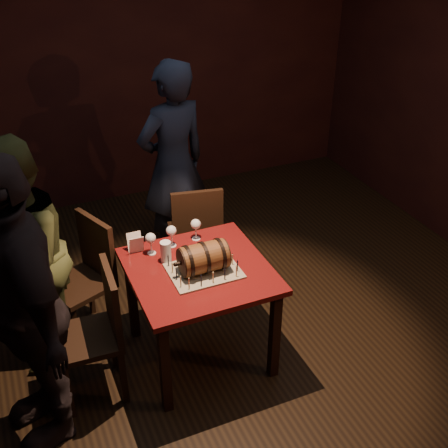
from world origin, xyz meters
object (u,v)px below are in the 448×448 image
object	(u,v)px
barrel_cake	(204,258)
chair_back	(196,231)
wine_glass_left	(151,239)
pub_table	(199,282)
chair_left_front	(99,327)
chair_left_rear	(88,272)
wine_glass_right	(196,225)
person_back	(173,165)
wine_glass_mid	(171,232)
person_left_rear	(22,259)
person_left_front	(25,307)
pint_of_ale	(166,252)

from	to	relation	value
barrel_cake	chair_back	xyz separation A→B (m)	(0.26, 0.84, -0.34)
chair_back	wine_glass_left	bearing A→B (deg)	-135.33
pub_table	chair_left_front	size ratio (longest dim) A/B	0.97
barrel_cake	chair_left_rear	xyz separation A→B (m)	(-0.66, 0.62, -0.34)
wine_glass_right	chair_left_rear	distance (m)	0.86
chair_back	person_back	distance (m)	0.62
wine_glass_mid	chair_left_front	world-z (taller)	chair_left_front
wine_glass_right	chair_left_front	world-z (taller)	chair_left_front
barrel_cake	chair_left_front	xyz separation A→B (m)	(-0.71, 0.01, -0.34)
barrel_cake	wine_glass_mid	size ratio (longest dim) A/B	2.24
wine_glass_left	chair_left_front	world-z (taller)	chair_left_front
chair_left_front	person_left_rear	world-z (taller)	person_left_rear
wine_glass_left	person_left_front	size ratio (longest dim) A/B	0.09
pub_table	pint_of_ale	xyz separation A→B (m)	(-0.17, 0.16, 0.18)
person_back	person_left_front	size ratio (longest dim) A/B	0.96
wine_glass_left	person_left_front	world-z (taller)	person_left_front
wine_glass_left	wine_glass_mid	xyz separation A→B (m)	(0.16, 0.03, -0.00)
chair_left_front	person_left_front	bearing A→B (deg)	-159.48
wine_glass_left	person_left_rear	bearing A→B (deg)	168.75
wine_glass_left	pint_of_ale	bearing A→B (deg)	-63.26
barrel_cake	pint_of_ale	distance (m)	0.28
person_left_front	wine_glass_mid	bearing A→B (deg)	106.33
pint_of_ale	person_left_rear	world-z (taller)	person_left_rear
barrel_cake	wine_glass_left	world-z (taller)	barrel_cake
wine_glass_mid	wine_glass_right	xyz separation A→B (m)	(0.18, 0.02, 0.00)
wine_glass_mid	pint_of_ale	size ratio (longest dim) A/B	1.07
wine_glass_left	wine_glass_right	size ratio (longest dim) A/B	1.00
barrel_cake	wine_glass_right	world-z (taller)	barrel_cake
wine_glass_right	chair_left_rear	world-z (taller)	chair_left_rear
chair_back	person_left_front	xyz separation A→B (m)	(-1.36, -0.98, 0.40)
wine_glass_mid	chair_back	size ratio (longest dim) A/B	0.17
chair_back	pint_of_ale	bearing A→B (deg)	-125.27
person_left_front	chair_left_front	bearing A→B (deg)	100.04
person_back	person_left_rear	bearing A→B (deg)	17.78
pub_table	chair_back	distance (m)	0.85
chair_left_front	person_left_rear	xyz separation A→B (m)	(-0.36, 0.49, 0.30)
pint_of_ale	chair_left_rear	distance (m)	0.69
wine_glass_right	person_left_front	size ratio (longest dim) A/B	0.09
barrel_cake	wine_glass_right	size ratio (longest dim) A/B	2.24
person_left_rear	person_left_front	world-z (taller)	person_left_front
person_back	wine_glass_mid	bearing A→B (deg)	55.64
person_left_front	person_left_rear	bearing A→B (deg)	166.05
chair_left_rear	person_left_rear	distance (m)	0.52
chair_left_rear	chair_left_front	distance (m)	0.62
chair_left_front	wine_glass_right	bearing A→B (deg)	25.33
wine_glass_right	chair_left_front	distance (m)	0.95
wine_glass_left	wine_glass_mid	distance (m)	0.16
wine_glass_left	chair_left_front	xyz separation A→B (m)	(-0.46, -0.33, -0.35)
wine_glass_left	chair_left_front	bearing A→B (deg)	-144.43
wine_glass_mid	person_left_rear	xyz separation A→B (m)	(-0.98, 0.13, -0.04)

